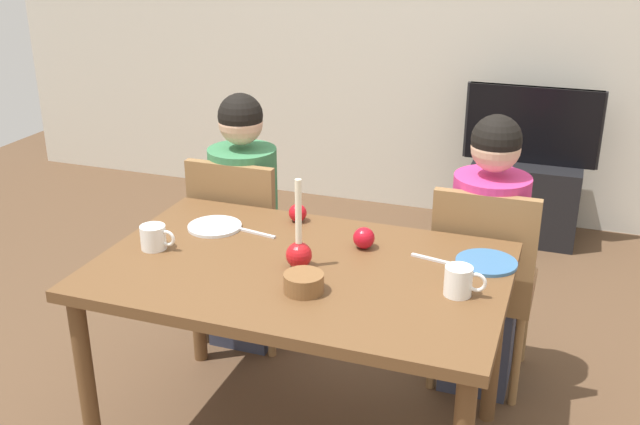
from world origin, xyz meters
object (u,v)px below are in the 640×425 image
object	(u,v)px
tv_stand	(524,199)
plate_left	(215,227)
chair_right	(483,277)
apple_near_candle	(364,238)
bowl_walnuts	(304,283)
person_right_child	(485,260)
dining_table	(301,287)
mug_left	(154,237)
candle_centerpiece	(300,250)
chair_left	(242,240)
tv	(532,125)
person_left_child	(245,226)
mug_right	(459,281)
plate_right	(486,262)
apple_by_left_plate	(298,213)

from	to	relation	value
tv_stand	plate_left	world-z (taller)	plate_left
chair_right	apple_near_candle	bearing A→B (deg)	-134.55
tv_stand	bowl_walnuts	distance (m)	2.58
tv_stand	apple_near_candle	size ratio (longest dim) A/B	8.15
chair_right	bowl_walnuts	bearing A→B (deg)	-121.34
person_right_child	dining_table	bearing A→B (deg)	-130.83
bowl_walnuts	dining_table	bearing A→B (deg)	114.41
plate_left	mug_left	world-z (taller)	mug_left
dining_table	apple_near_candle	xyz separation A→B (m)	(0.16, 0.21, 0.12)
dining_table	candle_centerpiece	distance (m)	0.15
mug_left	bowl_walnuts	xyz separation A→B (m)	(0.62, -0.13, -0.01)
person_right_child	mug_left	world-z (taller)	person_right_child
dining_table	person_right_child	world-z (taller)	person_right_child
chair_left	bowl_walnuts	size ratio (longest dim) A/B	6.95
tv_stand	candle_centerpiece	world-z (taller)	candle_centerpiece
tv	bowl_walnuts	bearing A→B (deg)	-101.56
person_left_child	plate_left	bearing A→B (deg)	-78.74
tv	mug_right	xyz separation A→B (m)	(-0.04, -2.33, 0.09)
mug_left	bowl_walnuts	world-z (taller)	mug_left
tv_stand	bowl_walnuts	world-z (taller)	bowl_walnuts
apple_near_candle	plate_right	bearing A→B (deg)	1.86
plate_right	mug_left	bearing A→B (deg)	-166.60
mug_right	apple_near_candle	bearing A→B (deg)	148.00
mug_left	apple_by_left_plate	xyz separation A→B (m)	(0.39, 0.41, -0.01)
mug_left	tv	bearing A→B (deg)	64.34
plate_right	apple_near_candle	size ratio (longest dim) A/B	2.68
apple_near_candle	candle_centerpiece	bearing A→B (deg)	-125.64
plate_right	apple_by_left_plate	size ratio (longest dim) A/B	2.97
person_right_child	bowl_walnuts	world-z (taller)	person_right_child
person_left_child	apple_by_left_plate	world-z (taller)	person_left_child
person_left_child	mug_right	xyz separation A→B (m)	(1.06, -0.67, 0.23)
tv_stand	plate_right	bearing A→B (deg)	-89.59
person_right_child	mug_right	size ratio (longest dim) A/B	8.78
plate_left	apple_by_left_plate	world-z (taller)	apple_by_left_plate
plate_left	apple_by_left_plate	bearing A→B (deg)	31.67
tv	plate_left	bearing A→B (deg)	-115.65
tv	apple_by_left_plate	bearing A→B (deg)	-110.81
apple_near_candle	tv_stand	bearing A→B (deg)	78.60
person_left_child	apple_near_candle	world-z (taller)	person_left_child
tv_stand	plate_left	bearing A→B (deg)	-115.66
plate_left	apple_by_left_plate	distance (m)	0.33
plate_left	mug_left	xyz separation A→B (m)	(-0.12, -0.24, 0.04)
dining_table	tv_stand	size ratio (longest dim) A/B	2.19
tv_stand	candle_centerpiece	distance (m)	2.45
tv_stand	apple_near_candle	distance (m)	2.20
chair_left	candle_centerpiece	world-z (taller)	candle_centerpiece
tv	candle_centerpiece	world-z (taller)	candle_centerpiece
chair_right	plate_left	xyz separation A→B (m)	(-0.98, -0.41, 0.24)
person_left_child	plate_right	size ratio (longest dim) A/B	5.56
plate_left	bowl_walnuts	world-z (taller)	bowl_walnuts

